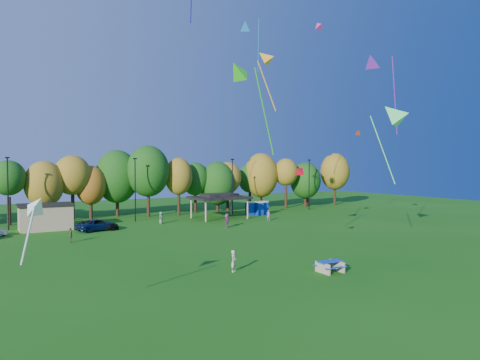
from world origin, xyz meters
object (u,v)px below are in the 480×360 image
car_d (100,225)px  kite_flyer (234,261)px  porta_potties (258,208)px  picnic_table (330,266)px  car_c (97,225)px

car_d → kite_flyer: bearing=-162.4°
porta_potties → picnic_table: 37.30m
picnic_table → car_d: 31.68m
picnic_table → car_c: 31.75m
picnic_table → car_d: car_d is taller
kite_flyer → car_d: size_ratio=0.36×
kite_flyer → car_c: bearing=60.7°
porta_potties → car_d: 26.05m
porta_potties → car_d: (-25.75, -3.89, -0.45)m
car_c → car_d: (0.37, 0.06, -0.05)m
porta_potties → car_c: porta_potties is taller
kite_flyer → picnic_table: bearing=-70.7°
porta_potties → picnic_table: (-15.56, -33.89, -0.60)m
car_d → picnic_table: bearing=-152.4°
car_c → car_d: car_c is taller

